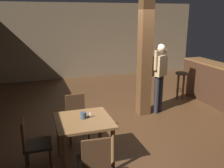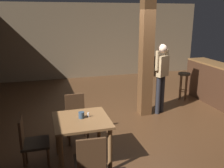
# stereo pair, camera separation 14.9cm
# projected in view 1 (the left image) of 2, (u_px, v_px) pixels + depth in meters

# --- Properties ---
(ground_plane) EXTENTS (10.80, 10.80, 0.00)m
(ground_plane) POSITION_uv_depth(u_px,v_px,m) (146.00, 119.00, 5.89)
(ground_plane) COLOR #422816
(wall_back) EXTENTS (8.00, 0.10, 2.80)m
(wall_back) POSITION_uv_depth(u_px,v_px,m) (97.00, 41.00, 9.63)
(wall_back) COLOR #756047
(wall_back) RESTS_ON ground_plane
(pillar) EXTENTS (0.28, 0.28, 2.80)m
(pillar) POSITION_uv_depth(u_px,v_px,m) (145.00, 58.00, 5.89)
(pillar) COLOR brown
(pillar) RESTS_ON ground_plane
(dining_table) EXTENTS (0.89, 0.89, 0.78)m
(dining_table) POSITION_uv_depth(u_px,v_px,m) (84.00, 127.00, 4.03)
(dining_table) COLOR brown
(dining_table) RESTS_ON ground_plane
(chair_north) EXTENTS (0.43, 0.43, 0.89)m
(chair_north) POSITION_uv_depth(u_px,v_px,m) (77.00, 116.00, 4.82)
(chair_north) COLOR #2D2319
(chair_north) RESTS_ON ground_plane
(chair_west) EXTENTS (0.43, 0.43, 0.89)m
(chair_west) POSITION_uv_depth(u_px,v_px,m) (32.00, 142.00, 3.83)
(chair_west) COLOR #2D2319
(chair_west) RESTS_ON ground_plane
(chair_south) EXTENTS (0.44, 0.44, 0.89)m
(chair_south) POSITION_uv_depth(u_px,v_px,m) (95.00, 162.00, 3.32)
(chair_south) COLOR #2D2319
(chair_south) RESTS_ON ground_plane
(napkin_cup) EXTENTS (0.10, 0.10, 0.10)m
(napkin_cup) POSITION_uv_depth(u_px,v_px,m) (83.00, 115.00, 4.01)
(napkin_cup) COLOR #33475B
(napkin_cup) RESTS_ON dining_table
(salt_shaker) EXTENTS (0.03, 0.03, 0.08)m
(salt_shaker) POSITION_uv_depth(u_px,v_px,m) (90.00, 115.00, 4.06)
(salt_shaker) COLOR silver
(salt_shaker) RESTS_ON dining_table
(standing_person) EXTENTS (0.45, 0.34, 1.72)m
(standing_person) POSITION_uv_depth(u_px,v_px,m) (160.00, 74.00, 6.06)
(standing_person) COLOR tan
(standing_person) RESTS_ON ground_plane
(bar_counter) EXTENTS (0.56, 2.03, 1.10)m
(bar_counter) POSITION_uv_depth(u_px,v_px,m) (210.00, 82.00, 6.95)
(bar_counter) COLOR brown
(bar_counter) RESTS_ON ground_plane
(bar_stool_near) EXTENTS (0.34, 0.34, 0.79)m
(bar_stool_near) POSITION_uv_depth(u_px,v_px,m) (181.00, 79.00, 7.16)
(bar_stool_near) COLOR #2D2319
(bar_stool_near) RESTS_ON ground_plane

